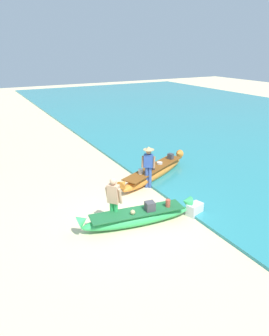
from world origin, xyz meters
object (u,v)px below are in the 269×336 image
at_px(boat_green_foreground, 138,217).
at_px(person_vendor_hatted, 148,164).
at_px(boat_orange_midground, 154,172).
at_px(person_tourist_customer, 114,199).
at_px(cooler_box, 195,209).

relative_size(boat_green_foreground, person_vendor_hatted, 2.26).
xyz_separation_m(boat_green_foreground, person_vendor_hatted, (1.77, 2.30, 0.76)).
bearing_deg(boat_orange_midground, boat_green_foreground, -129.81).
relative_size(person_tourist_customer, cooler_box, 2.90).
bearing_deg(person_vendor_hatted, boat_green_foreground, -127.48).
bearing_deg(person_vendor_hatted, boat_orange_midground, 43.20).
bearing_deg(person_tourist_customer, cooler_box, -16.88).
height_order(boat_green_foreground, person_vendor_hatted, person_vendor_hatted).
relative_size(boat_orange_midground, person_vendor_hatted, 2.55).
distance_m(boat_green_foreground, person_vendor_hatted, 3.00).
distance_m(boat_orange_midground, cooler_box, 3.40).
distance_m(boat_green_foreground, cooler_box, 2.06).
relative_size(boat_green_foreground, boat_orange_midground, 0.89).
height_order(boat_green_foreground, boat_orange_midground, boat_orange_midground).
xyz_separation_m(boat_green_foreground, person_tourist_customer, (-0.67, 0.41, 0.64)).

